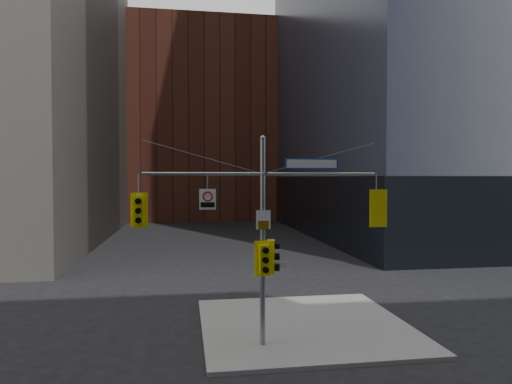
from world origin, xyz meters
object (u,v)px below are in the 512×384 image
object	(u,v)px
signal_assembly	(263,220)
regulatory_sign_arm	(208,199)
traffic_light_pole_side	(272,257)
traffic_light_west_arm	(139,210)
traffic_light_east_arm	(376,208)
traffic_light_pole_front	(264,259)
street_sign_blade	(312,164)

from	to	relation	value
signal_assembly	regulatory_sign_arm	xyz separation A→B (m)	(-1.87, -0.02, 0.75)
signal_assembly	traffic_light_pole_side	size ratio (longest dim) A/B	7.01
traffic_light_west_arm	traffic_light_east_arm	size ratio (longest dim) A/B	0.87
traffic_light_east_arm	regulatory_sign_arm	bearing A→B (deg)	0.46
traffic_light_pole_front	traffic_light_west_arm	bearing A→B (deg)	171.19
traffic_light_east_arm	traffic_light_pole_side	world-z (taller)	traffic_light_east_arm
traffic_light_pole_front	traffic_light_east_arm	bearing A→B (deg)	-1.16
regulatory_sign_arm	traffic_light_pole_front	bearing A→B (deg)	-1.06
traffic_light_east_arm	regulatory_sign_arm	distance (m)	5.96
traffic_light_pole_front	street_sign_blade	bearing A→B (deg)	4.03
traffic_light_pole_side	traffic_light_pole_front	size ratio (longest dim) A/B	0.95
traffic_light_east_arm	street_sign_blade	xyz separation A→B (m)	(-2.36, 0.00, 1.55)
traffic_light_pole_front	regulatory_sign_arm	world-z (taller)	regulatory_sign_arm
traffic_light_west_arm	street_sign_blade	world-z (taller)	street_sign_blade
traffic_light_west_arm	regulatory_sign_arm	world-z (taller)	regulatory_sign_arm
traffic_light_west_arm	street_sign_blade	xyz separation A→B (m)	(5.83, -0.01, 1.55)
signal_assembly	traffic_light_west_arm	xyz separation A→B (m)	(-4.11, 0.01, 0.38)
signal_assembly	traffic_light_east_arm	size ratio (longest dim) A/B	6.06
traffic_light_pole_side	traffic_light_pole_front	xyz separation A→B (m)	(-0.33, -0.26, -0.04)
traffic_light_pole_front	traffic_light_pole_side	bearing A→B (deg)	33.84
traffic_light_pole_side	signal_assembly	bearing A→B (deg)	103.25
traffic_light_west_arm	traffic_light_pole_side	size ratio (longest dim) A/B	1.01
traffic_light_west_arm	traffic_light_east_arm	xyz separation A→B (m)	(8.19, -0.01, 0.00)
traffic_light_west_arm	traffic_light_pole_side	xyz separation A→B (m)	(4.44, -0.02, -1.63)
street_sign_blade	regulatory_sign_arm	bearing A→B (deg)	177.17
signal_assembly	traffic_light_pole_front	xyz separation A→B (m)	(-0.00, -0.27, -1.28)
traffic_light_west_arm	street_sign_blade	distance (m)	6.03
traffic_light_pole_side	regulatory_sign_arm	distance (m)	2.97
traffic_light_east_arm	signal_assembly	bearing A→B (deg)	0.27
street_sign_blade	traffic_light_west_arm	bearing A→B (deg)	176.70
traffic_light_pole_side	street_sign_blade	world-z (taller)	street_sign_blade
traffic_light_east_arm	traffic_light_pole_side	xyz separation A→B (m)	(-3.75, -0.01, -1.63)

